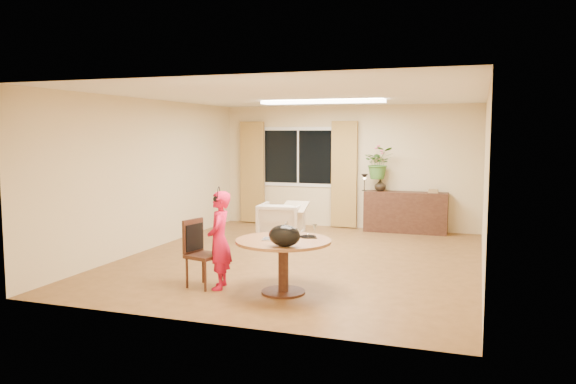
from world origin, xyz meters
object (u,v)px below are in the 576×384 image
object	(u,v)px
armchair	(281,222)
child	(219,240)
dining_chair	(204,254)
sideboard	(406,212)
dining_table	(283,251)

from	to	relation	value
armchair	child	bearing A→B (deg)	90.16
dining_chair	sideboard	distance (m)	5.37
child	dining_chair	bearing A→B (deg)	-103.40
sideboard	armchair	bearing A→B (deg)	-141.31
dining_table	dining_chair	distance (m)	1.09
child	armchair	xyz separation A→B (m)	(-0.33, 3.31, -0.28)
child	armchair	bearing A→B (deg)	169.22
child	sideboard	distance (m)	5.29
dining_table	dining_chair	xyz separation A→B (m)	(-1.08, -0.07, -0.10)
dining_chair	armchair	distance (m)	3.32
dining_table	armchair	bearing A→B (deg)	110.07
dining_chair	sideboard	bearing A→B (deg)	82.43
child	armchair	size ratio (longest dim) A/B	1.60
dining_chair	sideboard	world-z (taller)	dining_chair
dining_chair	sideboard	size ratio (longest dim) A/B	0.54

